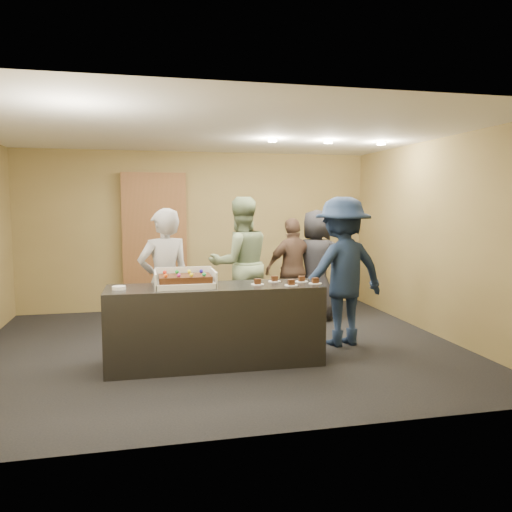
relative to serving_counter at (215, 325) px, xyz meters
name	(u,v)px	position (x,y,z in m)	size (l,w,h in m)	color
room	(220,241)	(0.16, 0.66, 0.90)	(6.04, 6.00, 2.70)	black
serving_counter	(215,325)	(0.00, 0.00, 0.00)	(2.40, 0.70, 0.90)	black
storage_cabinet	(155,242)	(-0.59, 3.07, 0.72)	(1.06, 0.15, 2.33)	brown
cake_box	(185,282)	(-0.33, 0.02, 0.50)	(0.66, 0.46, 0.20)	white
sheet_cake	(185,278)	(-0.33, 0.00, 0.55)	(0.57, 0.39, 0.11)	#3E1A0E
plate_stack	(119,288)	(-1.04, -0.02, 0.47)	(0.15, 0.15, 0.04)	white
slice_a	(257,283)	(0.48, -0.03, 0.47)	(0.15, 0.15, 0.07)	white
slice_b	(275,280)	(0.73, 0.14, 0.47)	(0.15, 0.15, 0.07)	white
slice_c	(291,283)	(0.84, -0.17, 0.47)	(0.15, 0.15, 0.07)	white
slice_d	(302,280)	(1.04, 0.06, 0.47)	(0.15, 0.15, 0.07)	white
slice_e	(315,282)	(1.15, -0.11, 0.47)	(0.15, 0.15, 0.07)	white
person_server_grey	(164,283)	(-0.54, 0.45, 0.43)	(0.64, 0.42, 1.77)	#9D9CA1
person_sage_man	(241,264)	(0.58, 1.49, 0.51)	(0.93, 0.73, 1.92)	gray
person_navy_man	(342,271)	(1.71, 0.45, 0.50)	(1.23, 0.71, 1.90)	#192846
person_brown_extra	(293,269)	(1.49, 1.87, 0.35)	(0.94, 0.39, 1.60)	brown
person_dark_suit	(317,265)	(1.87, 1.88, 0.41)	(0.84, 0.55, 1.73)	#232227
ceiling_spotlights	(328,142)	(1.76, 1.16, 2.22)	(1.72, 0.12, 0.03)	#FFEAC6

